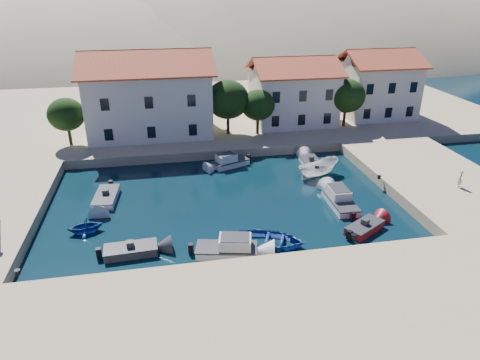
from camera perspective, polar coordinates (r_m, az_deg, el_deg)
name	(u,v)px	position (r m, az deg, el deg)	size (l,w,h in m)	color
ground	(245,269)	(29.38, 0.68, -11.83)	(400.00, 400.00, 0.00)	black
quay_south	(267,328)	(24.58, 3.58, -19.07)	(52.00, 12.00, 1.00)	tan
quay_east	(434,179)	(44.97, 24.49, 0.15)	(11.00, 20.00, 1.00)	tan
quay_north	(208,111)	(63.81, -4.30, 9.19)	(80.00, 36.00, 1.00)	tan
hills	(234,110)	(154.44, -0.84, 9.34)	(254.00, 176.00, 99.00)	tan
building_left	(149,92)	(52.44, -12.05, 11.44)	(14.70, 9.45, 9.70)	silver
building_mid	(293,90)	(56.11, 7.09, 11.88)	(10.50, 8.40, 8.30)	silver
building_right	(377,82)	(61.58, 17.79, 12.30)	(9.45, 8.40, 8.80)	silver
trees	(241,102)	(51.05, 0.08, 10.35)	(37.30, 5.30, 6.45)	#382314
bollards	(272,222)	(32.44, 4.23, -5.62)	(29.36, 9.56, 0.30)	black
motorboat_grey_sw	(131,250)	(31.65, -14.34, -9.09)	(3.78, 1.83, 1.25)	#303034
cabin_cruiser_south	(227,248)	(30.59, -1.79, -9.11)	(4.62, 2.72, 1.60)	silver
rowboat_south	(271,244)	(31.95, 4.13, -8.57)	(3.56, 4.98, 1.03)	navy
motorboat_red_se	(364,228)	(34.68, 16.26, -6.12)	(3.68, 3.05, 1.25)	maroon
cabin_cruiser_east	(340,201)	(37.86, 13.25, -2.72)	(1.95, 4.63, 1.60)	silver
boat_east	(318,176)	(43.40, 10.30, 0.51)	(1.78, 4.74, 1.83)	silver
motorboat_white_ne	(311,163)	(45.69, 9.44, 2.24)	(1.96, 3.82, 1.25)	silver
rowboat_west	(86,232)	(35.40, -19.81, -6.54)	(2.30, 2.66, 1.40)	navy
motorboat_white_west	(106,197)	(39.67, -17.40, -2.21)	(2.21, 4.30, 1.25)	silver
cabin_cruiser_north	(231,162)	(44.97, -1.24, 2.46)	(4.14, 2.90, 1.60)	silver
pedestrian	(460,179)	(42.50, 27.27, 0.13)	(0.58, 0.38, 1.58)	beige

